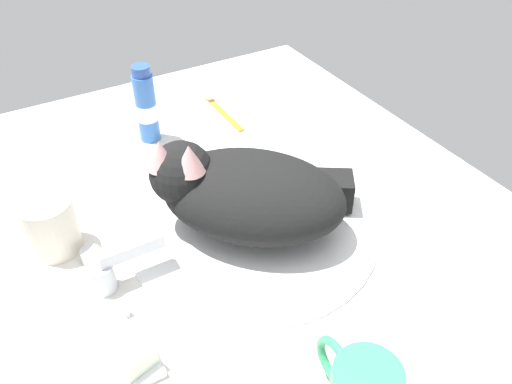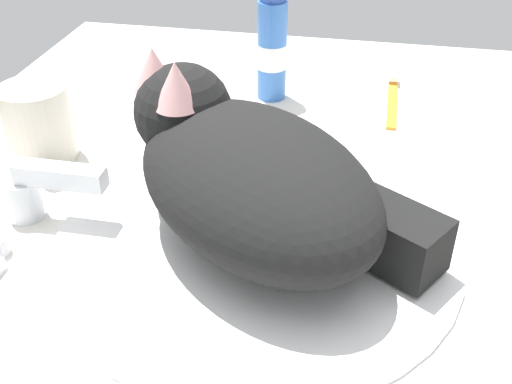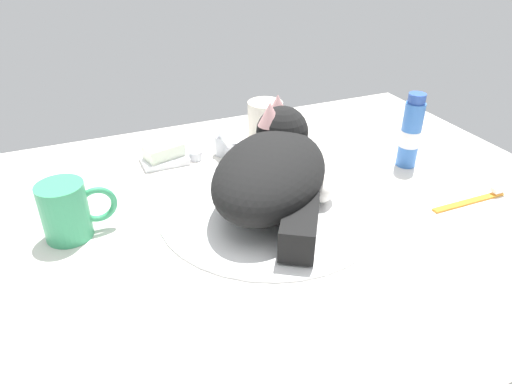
{
  "view_description": "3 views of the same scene",
  "coord_description": "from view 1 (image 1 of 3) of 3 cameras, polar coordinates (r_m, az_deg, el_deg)",
  "views": [
    {
      "loc": [
        -50.71,
        28.76,
        54.14
      ],
      "look_at": [
        0.01,
        -0.53,
        7.05
      ],
      "focal_mm": 36.93,
      "sensor_mm": 36.0,
      "label": 1
    },
    {
      "loc": [
        -44.85,
        -8.93,
        36.32
      ],
      "look_at": [
        2.6,
        0.51,
        4.0
      ],
      "focal_mm": 44.3,
      "sensor_mm": 36.0,
      "label": 2
    },
    {
      "loc": [
        -28.55,
        -60.88,
        43.27
      ],
      "look_at": [
        -2.79,
        -0.72,
        4.38
      ],
      "focal_mm": 33.2,
      "sensor_mm": 36.0,
      "label": 3
    }
  ],
  "objects": [
    {
      "name": "soap_bar",
      "position": [
        0.65,
        -14.09,
        -15.96
      ],
      "size": [
        8.27,
        5.97,
        2.59
      ],
      "primitive_type": "cube",
      "rotation": [
        0.0,
        0.0,
        0.27
      ],
      "color": "silver",
      "rests_on": "soap_dish"
    },
    {
      "name": "toothbrush",
      "position": [
        1.08,
        -3.75,
        8.84
      ],
      "size": [
        15.03,
        1.45,
        1.6
      ],
      "color": "orange",
      "rests_on": "ground_plane"
    },
    {
      "name": "rinse_cup",
      "position": [
        0.79,
        -21.4,
        -3.39
      ],
      "size": [
        7.52,
        7.52,
        8.47
      ],
      "color": "silver",
      "rests_on": "ground_plane"
    },
    {
      "name": "sink_basin",
      "position": [
        0.79,
        -0.33,
        -3.85
      ],
      "size": [
        37.33,
        37.33,
        0.86
      ],
      "primitive_type": "cylinder",
      "color": "white",
      "rests_on": "ground_plane"
    },
    {
      "name": "faucet",
      "position": [
        0.73,
        -15.44,
        -8.15
      ],
      "size": [
        14.71,
        10.56,
        6.18
      ],
      "color": "silver",
      "rests_on": "ground_plane"
    },
    {
      "name": "toothpaste_bottle",
      "position": [
        0.98,
        -11.81,
        9.08
      ],
      "size": [
        3.87,
        3.87,
        14.62
      ],
      "color": "#3870C6",
      "rests_on": "ground_plane"
    },
    {
      "name": "cat",
      "position": [
        0.75,
        -1.27,
        0.09
      ],
      "size": [
        30.84,
        32.7,
        14.94
      ],
      "color": "black",
      "rests_on": "sink_basin"
    },
    {
      "name": "soap_dish",
      "position": [
        0.66,
        -13.83,
        -16.91
      ],
      "size": [
        9.0,
        6.4,
        1.2
      ],
      "primitive_type": "cube",
      "color": "white",
      "rests_on": "ground_plane"
    },
    {
      "name": "ground_plane",
      "position": [
        0.81,
        -0.32,
        -4.86
      ],
      "size": [
        110.0,
        82.5,
        3.0
      ],
      "primitive_type": "cube",
      "color": "silver"
    }
  ]
}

